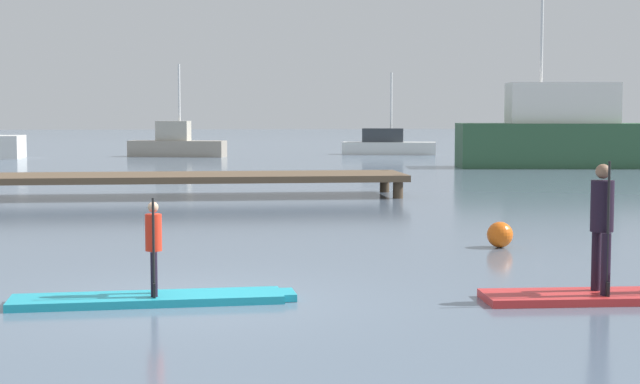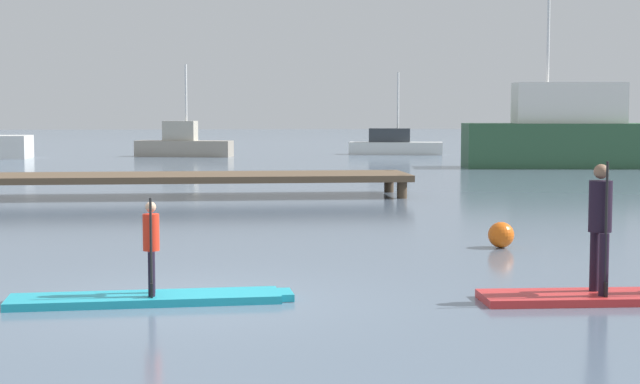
% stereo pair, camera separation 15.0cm
% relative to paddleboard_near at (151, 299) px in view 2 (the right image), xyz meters
% --- Properties ---
extents(ground_plane, '(240.00, 240.00, 0.00)m').
position_rel_paddleboard_near_xyz_m(ground_plane, '(0.50, 0.10, -0.05)').
color(ground_plane, slate).
extents(paddleboard_near, '(3.56, 0.91, 0.10)m').
position_rel_paddleboard_near_xyz_m(paddleboard_near, '(0.00, 0.00, 0.00)').
color(paddleboard_near, '#1E9EB2').
rests_on(paddleboard_near, ground).
extents(paddler_child_solo, '(0.22, 0.41, 1.23)m').
position_rel_paddleboard_near_xyz_m(paddler_child_solo, '(0.01, -0.01, 0.71)').
color(paddler_child_solo, black).
rests_on(paddler_child_solo, paddleboard_near).
extents(paddleboard_far, '(3.67, 0.96, 0.10)m').
position_rel_paddleboard_near_xyz_m(paddleboard_far, '(5.93, -0.50, -0.00)').
color(paddleboard_far, red).
rests_on(paddleboard_far, ground).
extents(paddler_adult, '(0.30, 0.51, 1.68)m').
position_rel_paddleboard_near_xyz_m(paddler_adult, '(5.60, -0.49, 0.99)').
color(paddler_adult, black).
rests_on(paddler_adult, paddleboard_far).
extents(fishing_boat_white_large, '(11.03, 3.72, 7.50)m').
position_rel_paddleboard_near_xyz_m(fishing_boat_white_large, '(16.42, 28.00, 1.28)').
color(fishing_boat_white_large, '#2D5638').
rests_on(fishing_boat_white_large, ground).
extents(fishing_boat_green_midground, '(5.26, 2.51, 4.87)m').
position_rel_paddleboard_near_xyz_m(fishing_boat_green_midground, '(-1.06, 40.08, 0.60)').
color(fishing_boat_green_midground, '#9E9384').
rests_on(fishing_boat_green_midground, ground).
extents(motor_boat_small_navy, '(5.33, 2.45, 4.55)m').
position_rel_paddleboard_near_xyz_m(motor_boat_small_navy, '(10.52, 41.39, 0.50)').
color(motor_boat_small_navy, silver).
rests_on(motor_boat_small_navy, ground).
extents(floating_dock, '(13.18, 2.68, 0.64)m').
position_rel_paddleboard_near_xyz_m(floating_dock, '(-0.44, 15.23, 0.50)').
color(floating_dock, brown).
rests_on(floating_dock, ground).
extents(mooring_buoy_mid, '(0.46, 0.46, 0.46)m').
position_rel_paddleboard_near_xyz_m(mooring_buoy_mid, '(5.76, 4.36, 0.18)').
color(mooring_buoy_mid, orange).
rests_on(mooring_buoy_mid, ground).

